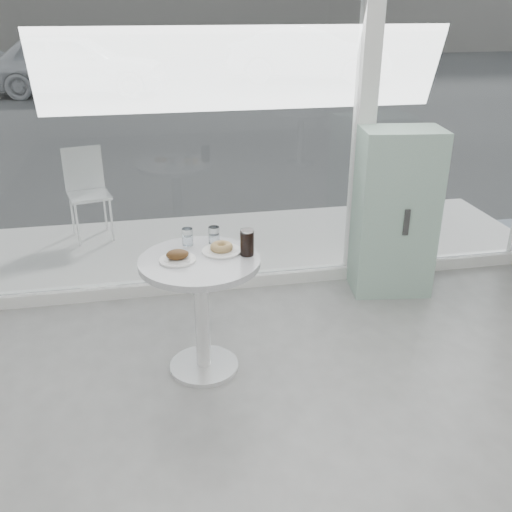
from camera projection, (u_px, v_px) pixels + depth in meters
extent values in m
cube|color=white|center=(249.00, 279.00, 4.71)|extent=(5.00, 0.12, 0.10)
cube|color=white|center=(366.00, 96.00, 4.28)|extent=(0.14, 0.14, 3.00)
cube|color=white|center=(141.00, 118.00, 4.03)|extent=(3.21, 0.02, 2.60)
cube|color=white|center=(459.00, 106.00, 4.46)|extent=(1.41, 0.02, 2.60)
cylinder|color=white|center=(204.00, 366.00, 3.66)|extent=(0.44, 0.44, 0.03)
cylinder|color=white|center=(202.00, 318.00, 3.51)|extent=(0.09, 0.09, 0.70)
cylinder|color=white|center=(200.00, 262.00, 3.36)|extent=(0.72, 0.72, 0.04)
cube|color=white|center=(234.00, 245.00, 5.44)|extent=(5.60, 1.60, 0.05)
cube|color=#323232|center=(167.00, 83.00, 16.37)|extent=(40.00, 24.00, 0.00)
cube|color=#8EB5A2|center=(395.00, 213.00, 4.42)|extent=(0.65, 0.48, 1.30)
cube|color=#333333|center=(406.00, 222.00, 4.23)|extent=(0.04, 0.03, 0.20)
cylinder|color=white|center=(78.00, 225.00, 5.28)|extent=(0.02, 0.02, 0.42)
cylinder|color=white|center=(112.00, 220.00, 5.40)|extent=(0.02, 0.02, 0.42)
cylinder|color=white|center=(72.00, 214.00, 5.54)|extent=(0.02, 0.02, 0.42)
cylinder|color=white|center=(105.00, 210.00, 5.66)|extent=(0.02, 0.02, 0.42)
cube|color=white|center=(89.00, 195.00, 5.38)|extent=(0.45, 0.45, 0.03)
cube|color=white|center=(83.00, 168.00, 5.43)|extent=(0.36, 0.11, 0.42)
imported|color=silver|center=(74.00, 64.00, 13.95)|extent=(4.52, 2.24, 1.48)
imported|color=#999BA0|center=(309.00, 54.00, 16.28)|extent=(4.81, 2.78, 1.50)
cylinder|color=white|center=(178.00, 260.00, 3.32)|extent=(0.22, 0.22, 0.01)
cube|color=white|center=(181.00, 259.00, 3.31)|extent=(0.11, 0.10, 0.00)
ellipsoid|color=#38220F|center=(177.00, 254.00, 3.31)|extent=(0.13, 0.11, 0.06)
ellipsoid|color=#38220F|center=(183.00, 253.00, 3.33)|extent=(0.07, 0.06, 0.04)
cylinder|color=white|center=(222.00, 251.00, 3.44)|extent=(0.24, 0.24, 0.01)
torus|color=#A6804C|center=(222.00, 247.00, 3.43)|extent=(0.14, 0.14, 0.05)
cylinder|color=white|center=(188.00, 237.00, 3.51)|extent=(0.07, 0.07, 0.11)
cylinder|color=white|center=(188.00, 240.00, 3.52)|extent=(0.06, 0.06, 0.06)
cylinder|color=white|center=(214.00, 235.00, 3.53)|extent=(0.07, 0.07, 0.11)
cylinder|color=white|center=(214.00, 239.00, 3.54)|extent=(0.06, 0.06, 0.06)
cylinder|color=white|center=(247.00, 242.00, 3.37)|extent=(0.08, 0.08, 0.16)
cylinder|color=black|center=(247.00, 243.00, 3.37)|extent=(0.07, 0.07, 0.14)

